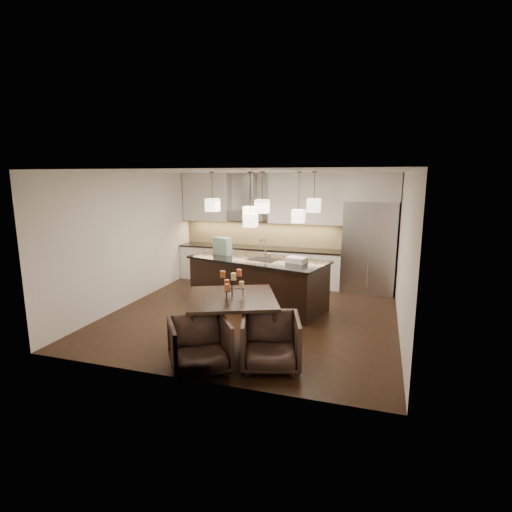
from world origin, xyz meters
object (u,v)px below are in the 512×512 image
(armchair_left, at_px, (200,345))
(armchair_right, at_px, (270,342))
(dining_table, at_px, (232,321))
(refrigerator, at_px, (369,247))
(island_body, at_px, (258,283))

(armchair_left, distance_m, armchair_right, 1.00)
(dining_table, height_order, armchair_right, dining_table)
(refrigerator, height_order, dining_table, refrigerator)
(dining_table, distance_m, armchair_left, 0.96)
(dining_table, bearing_deg, armchair_right, -58.00)
(dining_table, xyz_separation_m, armchair_left, (-0.13, -0.95, -0.03))
(armchair_right, bearing_deg, island_body, 94.20)
(dining_table, bearing_deg, armchair_left, -121.08)
(island_body, distance_m, dining_table, 2.08)
(dining_table, xyz_separation_m, armchair_right, (0.79, -0.55, -0.02))
(armchair_left, bearing_deg, armchair_right, -12.49)
(refrigerator, height_order, armchair_right, refrigerator)
(refrigerator, bearing_deg, island_body, -139.96)
(dining_table, relative_size, armchair_right, 1.61)
(refrigerator, bearing_deg, armchair_right, -104.82)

